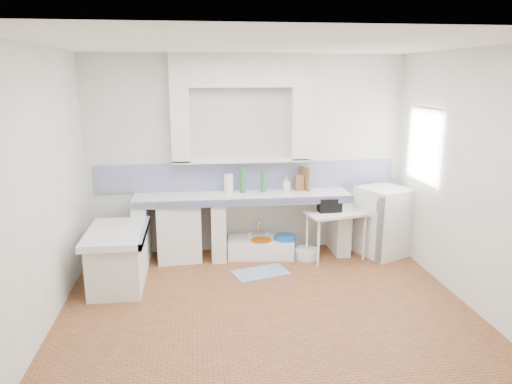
{
  "coord_description": "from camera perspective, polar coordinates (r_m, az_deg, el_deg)",
  "views": [
    {
      "loc": [
        -0.72,
        -4.82,
        2.52
      ],
      "look_at": [
        0.0,
        1.0,
        1.1
      ],
      "focal_mm": 34.15,
      "sensor_mm": 36.0,
      "label": 1
    }
  ],
  "objects": [
    {
      "name": "peninsula_lip",
      "position": [
        6.04,
        -12.92,
        -4.66
      ],
      "size": [
        0.04,
        1.1,
        0.1
      ],
      "primitive_type": "cube",
      "color": "navy",
      "rests_on": "ground"
    },
    {
      "name": "cutting_board",
      "position": [
        6.99,
        5.72,
        1.57
      ],
      "size": [
        0.11,
        0.24,
        0.34
      ],
      "primitive_type": "cube",
      "rotation": [
        0.0,
        0.0,
        0.37
      ],
      "color": "brown",
      "rests_on": "counter_slab"
    },
    {
      "name": "rug",
      "position": [
        6.42,
        0.54,
        -9.42
      ],
      "size": [
        0.79,
        0.58,
        0.01
      ],
      "primitive_type": "cube",
      "rotation": [
        0.0,
        0.0,
        0.29
      ],
      "color": "navy",
      "rests_on": "ground"
    },
    {
      "name": "water_bottle_b",
      "position": [
        7.12,
        1.35,
        -5.88
      ],
      "size": [
        0.09,
        0.09,
        0.29
      ],
      "primitive_type": "cylinder",
      "rotation": [
        0.0,
        0.0,
        0.26
      ],
      "color": "silver",
      "rests_on": "ground"
    },
    {
      "name": "counter_slab",
      "position": [
        6.75,
        -1.57,
        -0.62
      ],
      "size": [
        3.0,
        0.6,
        0.08
      ],
      "primitive_type": "cube",
      "color": "white",
      "rests_on": "ground"
    },
    {
      "name": "bucket_blue",
      "position": [
        6.95,
        3.41,
        -6.32
      ],
      "size": [
        0.41,
        0.41,
        0.3
      ],
      "primitive_type": "cylinder",
      "rotation": [
        0.0,
        0.0,
        0.32
      ],
      "color": "blue",
      "rests_on": "ground"
    },
    {
      "name": "fridge",
      "position": [
        7.18,
        14.72,
        -3.32
      ],
      "size": [
        0.83,
        0.83,
        0.97
      ],
      "primitive_type": "cube",
      "rotation": [
        0.0,
        0.0,
        0.42
      ],
      "color": "white",
      "rests_on": "ground"
    },
    {
      "name": "lace_valance",
      "position": [
        6.74,
        19.59,
        8.25
      ],
      "size": [
        0.01,
        0.84,
        0.24
      ],
      "primitive_type": "cube",
      "color": "white",
      "rests_on": "ground"
    },
    {
      "name": "stove",
      "position": [
        6.87,
        -9.06,
        -4.37
      ],
      "size": [
        0.63,
        0.61,
        0.84
      ],
      "primitive_type": "cube",
      "rotation": [
        0.0,
        0.0,
        0.07
      ],
      "color": "white",
      "rests_on": "ground"
    },
    {
      "name": "ceiling",
      "position": [
        4.88,
        1.51,
        16.92
      ],
      "size": [
        4.5,
        4.5,
        0.0
      ],
      "primitive_type": "plane",
      "rotation": [
        3.14,
        0.0,
        0.0
      ],
      "color": "white",
      "rests_on": "ground"
    },
    {
      "name": "window_frame",
      "position": [
        6.85,
        20.43,
        5.05
      ],
      "size": [
        0.35,
        0.86,
        1.06
      ],
      "primitive_type": "cube",
      "color": "#3A2512",
      "rests_on": "ground"
    },
    {
      "name": "black_bag",
      "position": [
        6.78,
        8.61,
        -1.48
      ],
      "size": [
        0.32,
        0.19,
        0.2
      ],
      "primitive_type": "cube",
      "rotation": [
        0.0,
        0.0,
        0.05
      ],
      "color": "black",
      "rests_on": "side_table"
    },
    {
      "name": "soap_bottle",
      "position": [
        6.95,
        3.57,
        0.99
      ],
      "size": [
        0.11,
        0.11,
        0.21
      ],
      "primitive_type": "imported",
      "rotation": [
        0.0,
        0.0,
        0.18
      ],
      "color": "white",
      "rests_on": "counter_slab"
    },
    {
      "name": "alcove_mass",
      "position": [
        6.72,
        -1.82,
        14.08
      ],
      "size": [
        1.9,
        0.25,
        0.45
      ],
      "primitive_type": "cube",
      "color": "white",
      "rests_on": "ground"
    },
    {
      "name": "peninsula_top",
      "position": [
        6.09,
        -16.02,
        -4.71
      ],
      "size": [
        0.7,
        1.1,
        0.08
      ],
      "primitive_type": "cube",
      "color": "white",
      "rests_on": "ground"
    },
    {
      "name": "counter_pier_mid",
      "position": [
        6.85,
        -4.47,
        -4.36
      ],
      "size": [
        0.2,
        0.55,
        0.82
      ],
      "primitive_type": "cube",
      "color": "white",
      "rests_on": "ground"
    },
    {
      "name": "green_bottle_b",
      "position": [
        6.85,
        0.82,
        1.21
      ],
      "size": [
        0.07,
        0.07,
        0.3
      ],
      "primitive_type": "cylinder",
      "rotation": [
        0.0,
        0.0,
        -0.07
      ],
      "color": "#2D6E37",
      "rests_on": "counter_slab"
    },
    {
      "name": "counter_pier_right",
      "position": [
        7.14,
        9.73,
        -3.77
      ],
      "size": [
        0.2,
        0.55,
        0.82
      ],
      "primitive_type": "cube",
      "color": "white",
      "rests_on": "ground"
    },
    {
      "name": "floor",
      "position": [
        5.48,
        1.33,
        -13.74
      ],
      "size": [
        4.5,
        4.5,
        0.0
      ],
      "primitive_type": "plane",
      "color": "brown",
      "rests_on": "ground"
    },
    {
      "name": "sink",
      "position": [
        6.98,
        0.51,
        -6.58
      ],
      "size": [
        0.96,
        0.58,
        0.22
      ],
      "primitive_type": "cube",
      "rotation": [
        0.0,
        0.0,
        -0.09
      ],
      "color": "white",
      "rests_on": "ground"
    },
    {
      "name": "basin_white",
      "position": [
        6.95,
        5.89,
        -7.14
      ],
      "size": [
        0.38,
        0.38,
        0.13
      ],
      "primitive_type": "cylinder",
      "rotation": [
        0.0,
        0.0,
        0.12
      ],
      "color": "white",
      "rests_on": "ground"
    },
    {
      "name": "backsplash",
      "position": [
        6.98,
        -1.0,
        1.88
      ],
      "size": [
        4.27,
        0.03,
        0.4
      ],
      "primitive_type": "cube",
      "color": "navy",
      "rests_on": "ground"
    },
    {
      "name": "bucket_red",
      "position": [
        6.98,
        -1.63,
        -6.45
      ],
      "size": [
        0.31,
        0.31,
        0.25
      ],
      "primitive_type": "cylinder",
      "rotation": [
        0.0,
        0.0,
        0.16
      ],
      "color": "red",
      "rests_on": "ground"
    },
    {
      "name": "wall_front",
      "position": [
        3.11,
        6.88,
        -7.52
      ],
      "size": [
        4.5,
        0.0,
        4.5
      ],
      "primitive_type": "plane",
      "rotation": [
        -1.57,
        0.0,
        0.0
      ],
      "color": "white",
      "rests_on": "ground"
    },
    {
      "name": "green_bottle_a",
      "position": [
        6.82,
        -1.59,
        1.38
      ],
      "size": [
        0.08,
        0.08,
        0.35
      ],
      "primitive_type": "cylinder",
      "rotation": [
        0.0,
        0.0,
        -0.06
      ],
      "color": "#2D6E37",
      "rests_on": "counter_slab"
    },
    {
      "name": "counter_pier_left",
      "position": [
        6.89,
        -13.25,
        -4.59
      ],
      "size": [
        0.2,
        0.55,
        0.82
      ],
      "primitive_type": "cube",
      "color": "white",
      "rests_on": "ground"
    },
    {
      "name": "paper_towel",
      "position": [
        6.84,
        -3.24,
        1.05
      ],
      "size": [
        0.13,
        0.13,
        0.27
      ],
      "primitive_type": "cylinder",
      "rotation": [
        0.0,
        0.0,
        0.01
      ],
      "color": "white",
      "rests_on": "counter_slab"
    },
    {
      "name": "peninsula_base",
      "position": [
        6.2,
        -15.81,
        -7.79
      ],
      "size": [
        0.6,
        1.0,
        0.62
      ],
      "primitive_type": "cube",
      "color": "white",
      "rests_on": "ground"
    },
    {
      "name": "bucket_orange",
      "position": [
        6.9,
        0.62,
        -6.64
      ],
      "size": [
        0.37,
        0.37,
        0.26
      ],
      "primitive_type": "cylinder",
      "rotation": [
        0.0,
        0.0,
        -0.36
      ],
      "color": "#C14C00",
      "rests_on": "ground"
    },
    {
      "name": "water_bottle_a",
      "position": [
        7.11,
        -0.76,
        -5.85
      ],
      "size": [
        0.09,
        0.09,
        0.3
      ],
      "primitive_type": "cylinder",
      "rotation": [
        0.0,
        0.0,
        -0.2
      ],
      "color": "silver",
      "rests_on": "ground"
    },
    {
      "name": "wall_left",
      "position": [
        5.17,
        -24.06,
        -0.07
      ],
      "size": [
        0.0,
        4.5,
        4.5
      ],
      "primitive_type": "plane",
      "rotation": [
        1.57,
        0.0,
        1.57
      ],
      "color": "white",
      "rests_on": "ground"
    },
    {
      "name": "wall_back",
      "position": [
        6.94,
        -1.02,
        4.33
      ],
      "size": [
        4.5,
        0.0,
        4.5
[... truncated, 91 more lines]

